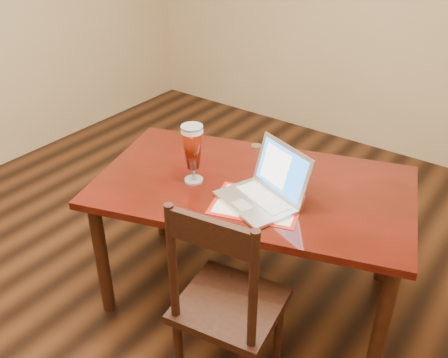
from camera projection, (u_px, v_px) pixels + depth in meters
The scene contains 3 objects.
ground at pixel (179, 299), 2.87m from camera, with size 5.00×5.00×0.00m, color black.
dining_table at pixel (251, 197), 2.57m from camera, with size 1.79×1.34×1.06m.
dining_chair at pixel (226, 305), 2.17m from camera, with size 0.50×0.48×1.04m.
Camera 1 is at (1.45, -1.54, 2.08)m, focal length 40.00 mm.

